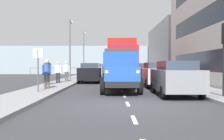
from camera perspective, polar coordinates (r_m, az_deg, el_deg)
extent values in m
plane|color=#38383D|center=(20.14, 1.71, -3.25)|extent=(80.00, 80.00, 0.00)
cube|color=gray|center=(20.80, 14.59, -2.94)|extent=(2.32, 41.11, 0.15)
cube|color=gray|center=(20.52, -11.35, -2.98)|extent=(2.32, 41.11, 0.15)
cube|color=silver|center=(6.95, 5.19, -11.42)|extent=(0.12, 1.10, 0.01)
cube|color=silver|center=(9.66, 3.67, -7.89)|extent=(0.12, 1.10, 0.01)
cube|color=silver|center=(12.11, 2.90, -6.08)|extent=(0.12, 1.10, 0.01)
cube|color=silver|center=(14.41, 2.42, -4.94)|extent=(0.12, 1.10, 0.01)
cube|color=silver|center=(17.28, 2.01, -3.94)|extent=(0.12, 1.10, 0.01)
cube|color=silver|center=(19.96, 1.73, -3.27)|extent=(0.12, 1.10, 0.01)
cube|color=silver|center=(22.43, 1.53, -2.80)|extent=(0.12, 1.10, 0.01)
cube|color=silver|center=(24.84, 1.37, -2.43)|extent=(0.12, 1.10, 0.01)
cube|color=silver|center=(27.55, 1.23, -2.09)|extent=(0.12, 1.10, 0.01)
cube|color=silver|center=(29.79, 1.13, -1.85)|extent=(0.12, 1.10, 0.01)
cube|color=silver|center=(32.75, 1.02, -1.59)|extent=(0.12, 1.10, 0.01)
cube|color=silver|center=(35.33, 0.94, -1.40)|extent=(0.12, 1.10, 0.01)
cube|color=silver|center=(37.63, 0.88, -1.25)|extent=(0.12, 1.10, 0.01)
cube|color=#B7B2B7|center=(36.63, 15.64, 4.34)|extent=(6.94, 15.10, 7.28)
cube|color=#84939E|center=(43.64, 0.75, 2.34)|extent=(80.00, 0.80, 5.00)
cylinder|color=#4C5156|center=(42.63, 20.00, -0.24)|extent=(0.08, 0.08, 1.20)
cylinder|color=#4C5156|center=(41.98, 17.43, -0.25)|extent=(0.08, 0.08, 1.20)
cylinder|color=#4C5156|center=(41.42, 14.79, -0.25)|extent=(0.08, 0.08, 1.20)
cylinder|color=#4C5156|center=(40.96, 12.09, -0.25)|extent=(0.08, 0.08, 1.20)
cylinder|color=#4C5156|center=(40.58, 9.32, -0.25)|extent=(0.08, 0.08, 1.20)
cylinder|color=#4C5156|center=(40.30, 6.52, -0.26)|extent=(0.08, 0.08, 1.20)
cylinder|color=#4C5156|center=(40.12, 3.68, -0.26)|extent=(0.08, 0.08, 1.20)
cylinder|color=#4C5156|center=(40.04, 0.82, -0.26)|extent=(0.08, 0.08, 1.20)
cylinder|color=#4C5156|center=(40.06, -2.04, -0.26)|extent=(0.08, 0.08, 1.20)
cylinder|color=#4C5156|center=(40.18, -4.89, -0.26)|extent=(0.08, 0.08, 1.20)
cylinder|color=#4C5156|center=(40.40, -7.72, -0.26)|extent=(0.08, 0.08, 1.20)
cylinder|color=#4C5156|center=(40.71, -10.51, -0.25)|extent=(0.08, 0.08, 1.20)
cylinder|color=#4C5156|center=(41.12, -13.25, -0.25)|extent=(0.08, 0.08, 1.20)
cylinder|color=#4C5156|center=(41.62, -15.93, -0.25)|extent=(0.08, 0.08, 1.20)
cylinder|color=#4C5156|center=(42.21, -18.54, -0.25)|extent=(0.08, 0.08, 1.20)
cube|color=#4C5156|center=(40.03, 0.82, 0.49)|extent=(28.00, 0.08, 0.08)
cube|color=black|center=(14.27, 1.93, -2.59)|extent=(1.64, 5.60, 0.30)
cube|color=#1E479E|center=(12.40, 2.23, -0.83)|extent=(1.72, 1.90, 0.70)
cube|color=silver|center=(11.51, 2.41, -1.12)|extent=(1.16, 0.08, 0.56)
sphere|color=white|center=(11.56, 6.05, -0.47)|extent=(0.20, 0.20, 0.20)
sphere|color=white|center=(11.50, -1.25, -0.48)|extent=(0.20, 0.20, 0.20)
cube|color=#1E479E|center=(13.91, 1.98, 1.74)|extent=(1.93, 1.34, 1.15)
cube|color=#2D3847|center=(13.92, 1.99, 3.70)|extent=(1.78, 1.23, 0.56)
cube|color=#2D2319|center=(15.60, 1.76, -1.44)|extent=(2.10, 2.80, 0.16)
cube|color=black|center=(15.65, 5.45, -0.26)|extent=(0.08, 2.80, 0.56)
cube|color=black|center=(15.59, -1.94, -0.26)|extent=(0.08, 2.80, 0.56)
cylinder|color=black|center=(12.68, 6.57, -3.73)|extent=(0.24, 0.90, 0.90)
cylinder|color=black|center=(12.61, -2.20, -3.76)|extent=(0.24, 0.90, 0.90)
cylinder|color=black|center=(15.88, 5.23, -2.77)|extent=(0.24, 0.90, 0.90)
cylinder|color=black|center=(15.82, -1.77, -2.78)|extent=(0.24, 0.90, 0.90)
cube|color=red|center=(19.79, 2.50, 1.95)|extent=(2.40, 2.21, 2.60)
cube|color=#2D3847|center=(19.81, 2.50, 3.61)|extent=(2.20, 2.04, 0.80)
cube|color=#1933B2|center=(19.86, 2.50, 5.99)|extent=(1.75, 0.20, 0.16)
cube|color=red|center=(23.79, 2.07, 3.12)|extent=(2.50, 5.95, 3.00)
cube|color=black|center=(22.86, 2.16, -0.98)|extent=(2.00, 8.07, 0.36)
cylinder|color=black|center=(19.98, 5.79, -1.79)|extent=(0.28, 1.04, 1.04)
cylinder|color=black|center=(19.88, -0.83, -1.80)|extent=(0.28, 1.04, 1.04)
cylinder|color=black|center=(23.57, 4.89, -1.36)|extent=(0.28, 1.04, 1.04)
cylinder|color=black|center=(23.49, -0.71, -1.36)|extent=(0.28, 1.04, 1.04)
cylinder|color=black|center=(25.69, 4.48, -1.16)|extent=(0.28, 1.04, 1.04)
cylinder|color=black|center=(25.61, -0.66, -1.17)|extent=(0.28, 1.04, 1.04)
cube|color=slate|center=(12.50, 14.52, -2.22)|extent=(1.83, 4.00, 1.00)
cube|color=#2D3847|center=(12.29, 14.77, 1.03)|extent=(1.50, 2.20, 0.42)
cylinder|color=black|center=(13.56, 9.63, -4.07)|extent=(0.18, 0.60, 0.60)
cylinder|color=black|center=(13.96, 16.67, -3.95)|extent=(0.18, 0.60, 0.60)
cylinder|color=black|center=(11.14, 11.79, -5.19)|extent=(0.18, 0.60, 0.60)
cylinder|color=black|center=(11.62, 20.22, -4.97)|extent=(0.18, 0.60, 0.60)
cube|color=#B7BABF|center=(17.74, 10.15, -1.25)|extent=(1.74, 4.33, 1.00)
cube|color=#2D3847|center=(17.53, 10.27, 1.04)|extent=(1.43, 2.38, 0.42)
cylinder|color=black|center=(18.96, 6.96, -2.61)|extent=(0.18, 0.60, 0.60)
cylinder|color=black|center=(19.24, 11.86, -2.57)|extent=(0.18, 0.60, 0.60)
cylinder|color=black|center=(16.31, 8.11, -3.21)|extent=(0.18, 0.60, 0.60)
cylinder|color=black|center=(16.63, 13.78, -3.14)|extent=(0.18, 0.60, 0.60)
cube|color=#B21E1E|center=(23.67, 7.57, -0.68)|extent=(1.73, 4.17, 1.00)
cube|color=#2D3847|center=(23.46, 7.64, 1.04)|extent=(1.42, 2.29, 0.42)
cylinder|color=black|center=(24.88, 5.29, -1.74)|extent=(0.18, 0.60, 0.60)
cylinder|color=black|center=(25.09, 9.03, -1.73)|extent=(0.18, 0.60, 0.60)
cylinder|color=black|center=(22.31, 5.91, -2.06)|extent=(0.18, 0.60, 0.60)
cylinder|color=black|center=(22.54, 10.07, -2.04)|extent=(0.18, 0.60, 0.60)
cube|color=navy|center=(29.67, 6.02, -0.33)|extent=(1.71, 4.56, 1.00)
cube|color=#2D3847|center=(29.46, 6.06, 1.04)|extent=(1.40, 2.51, 0.42)
cylinder|color=black|center=(31.02, 4.25, -1.19)|extent=(0.18, 0.60, 0.60)
cylinder|color=black|center=(31.18, 7.22, -1.19)|extent=(0.18, 0.60, 0.60)
cylinder|color=black|center=(28.20, 4.68, -1.41)|extent=(0.18, 0.60, 0.60)
cylinder|color=black|center=(28.38, 7.94, -1.41)|extent=(0.18, 0.60, 0.60)
cube|color=black|center=(21.64, -5.10, -0.83)|extent=(1.82, 4.14, 1.00)
cube|color=#2D3847|center=(21.83, -5.06, 1.05)|extent=(1.49, 2.28, 0.42)
cylinder|color=black|center=(20.33, -2.99, -2.36)|extent=(0.18, 0.60, 0.60)
cylinder|color=black|center=(20.49, -7.82, -2.34)|extent=(0.18, 0.60, 0.60)
cylinder|color=black|center=(22.89, -2.66, -1.98)|extent=(0.18, 0.60, 0.60)
cylinder|color=black|center=(23.03, -6.96, -1.97)|extent=(0.18, 0.60, 0.60)
cube|color=white|center=(27.09, -4.09, -0.46)|extent=(1.85, 4.38, 1.00)
cube|color=#2D3847|center=(27.28, -4.06, 1.05)|extent=(1.51, 2.41, 0.42)
cylinder|color=black|center=(25.70, -2.35, -1.65)|extent=(0.18, 0.60, 0.60)
cylinder|color=black|center=(25.83, -6.24, -1.64)|extent=(0.18, 0.60, 0.60)
cylinder|color=black|center=(28.42, -2.13, -1.39)|extent=(0.18, 0.60, 0.60)
cylinder|color=black|center=(28.53, -5.65, -1.39)|extent=(0.18, 0.60, 0.60)
cube|color=#1E6670|center=(33.30, -3.34, -0.18)|extent=(1.75, 4.67, 1.00)
cube|color=#2D3847|center=(33.49, -3.32, 1.04)|extent=(1.43, 2.57, 0.42)
cylinder|color=black|center=(31.83, -1.99, -1.13)|extent=(0.18, 0.60, 0.60)
cylinder|color=black|center=(31.93, -4.97, -1.13)|extent=(0.18, 0.60, 0.60)
cylinder|color=black|center=(34.72, -1.83, -0.95)|extent=(0.18, 0.60, 0.60)
cylinder|color=black|center=(34.81, -4.56, -0.95)|extent=(0.18, 0.60, 0.60)
cylinder|color=#4C473D|center=(14.79, -14.67, -2.66)|extent=(0.14, 0.14, 0.82)
cylinder|color=#4C473D|center=(14.84, -15.34, -2.65)|extent=(0.14, 0.14, 0.82)
cylinder|color=#2D4C8C|center=(14.78, -15.02, 0.17)|extent=(0.34, 0.34, 0.65)
cylinder|color=#2D4C8C|center=(14.73, -14.19, 0.05)|extent=(0.09, 0.09, 0.59)
cylinder|color=#2D4C8C|center=(14.84, -15.84, 0.05)|extent=(0.09, 0.09, 0.59)
sphere|color=tan|center=(14.78, -15.03, 1.85)|extent=(0.22, 0.22, 0.22)
cylinder|color=#4C473D|center=(17.64, -14.55, -1.97)|extent=(0.14, 0.14, 0.87)
cylinder|color=#4C473D|center=(17.69, -15.12, -1.97)|extent=(0.14, 0.14, 0.87)
cylinder|color=black|center=(17.64, -14.85, 0.57)|extent=(0.34, 0.34, 0.69)
cylinder|color=black|center=(17.59, -14.15, 0.46)|extent=(0.09, 0.09, 0.64)
cylinder|color=black|center=(17.70, -15.53, 0.46)|extent=(0.09, 0.09, 0.64)
sphere|color=tan|center=(17.65, -14.85, 2.08)|extent=(0.24, 0.24, 0.24)
cylinder|color=black|center=(19.36, -12.23, -1.82)|extent=(0.14, 0.14, 0.80)
cylinder|color=black|center=(19.40, -12.75, -1.81)|extent=(0.14, 0.14, 0.80)
cylinder|color=silver|center=(19.36, -12.50, 0.29)|extent=(0.34, 0.34, 0.63)
cylinder|color=silver|center=(19.31, -11.86, 0.20)|extent=(0.09, 0.09, 0.58)
cylinder|color=silver|center=(19.41, -13.13, 0.20)|extent=(0.09, 0.09, 0.58)
sphere|color=tan|center=(19.36, -12.50, 1.54)|extent=(0.22, 0.22, 0.22)
cylinder|color=#4C473D|center=(21.22, -10.32, -1.52)|extent=(0.14, 0.14, 0.82)
cylinder|color=#4C473D|center=(21.25, -10.80, -1.52)|extent=(0.14, 0.14, 0.82)
cylinder|color=silver|center=(21.22, -10.57, 0.47)|extent=(0.34, 0.34, 0.65)
cylinder|color=silver|center=(21.18, -9.98, 0.38)|extent=(0.09, 0.09, 0.60)
cylinder|color=silver|center=(21.26, -11.15, 0.38)|extent=(0.09, 0.09, 0.60)
sphere|color=tan|center=(21.22, -10.57, 1.65)|extent=(0.22, 0.22, 0.22)
cylinder|color=black|center=(11.88, 24.70, 2.13)|extent=(0.12, 0.12, 3.20)
cylinder|color=#59595B|center=(24.36, -9.81, 4.78)|extent=(0.16, 0.16, 5.90)
cylinder|color=#59595B|center=(25.15, -9.65, 11.21)|extent=(0.10, 0.90, 0.10)
sphere|color=silver|center=(25.58, -9.48, 10.93)|extent=(0.32, 0.32, 0.32)
cylinder|color=#59595B|center=(35.66, -6.61, 3.93)|extent=(0.16, 0.16, 6.31)
cylinder|color=#59595B|center=(36.39, -6.54, 8.70)|extent=(0.10, 0.90, 0.10)
sphere|color=silver|center=(36.82, -6.46, 8.53)|extent=(0.32, 0.32, 0.32)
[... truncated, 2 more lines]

